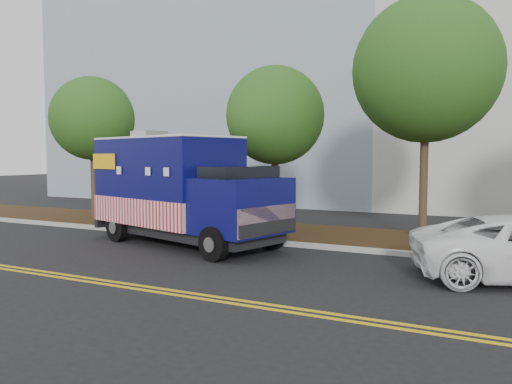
% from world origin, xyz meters
% --- Properties ---
extents(ground, '(120.00, 120.00, 0.00)m').
position_xyz_m(ground, '(0.00, 0.00, 0.00)').
color(ground, black).
rests_on(ground, ground).
extents(curb, '(120.00, 0.18, 0.15)m').
position_xyz_m(curb, '(0.00, 1.40, 0.07)').
color(curb, '#9E9E99').
rests_on(curb, ground).
extents(mulch_strip, '(120.00, 4.00, 0.15)m').
position_xyz_m(mulch_strip, '(0.00, 3.50, 0.07)').
color(mulch_strip, '#311F0D').
rests_on(mulch_strip, ground).
extents(centerline_near, '(120.00, 0.10, 0.01)m').
position_xyz_m(centerline_near, '(0.00, -4.45, 0.01)').
color(centerline_near, gold).
rests_on(centerline_near, ground).
extents(centerline_far, '(120.00, 0.10, 0.01)m').
position_xyz_m(centerline_far, '(0.00, -4.70, 0.01)').
color(centerline_far, gold).
rests_on(centerline_far, ground).
extents(tree_a, '(3.55, 3.55, 6.19)m').
position_xyz_m(tree_a, '(-7.91, 3.26, 4.40)').
color(tree_a, '#38281C').
rests_on(tree_a, ground).
extents(tree_b, '(3.56, 3.56, 6.05)m').
position_xyz_m(tree_b, '(0.42, 3.79, 4.26)').
color(tree_b, '#38281C').
rests_on(tree_b, ground).
extents(tree_c, '(4.56, 4.56, 7.77)m').
position_xyz_m(tree_c, '(5.62, 3.74, 5.48)').
color(tree_c, '#38281C').
rests_on(tree_c, ground).
extents(sign_post, '(0.06, 0.06, 2.40)m').
position_xyz_m(sign_post, '(-1.77, 1.75, 1.20)').
color(sign_post, '#473828').
rests_on(sign_post, ground).
extents(food_truck, '(7.31, 4.30, 3.64)m').
position_xyz_m(food_truck, '(-1.33, 0.32, 1.65)').
color(food_truck, black).
rests_on(food_truck, ground).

